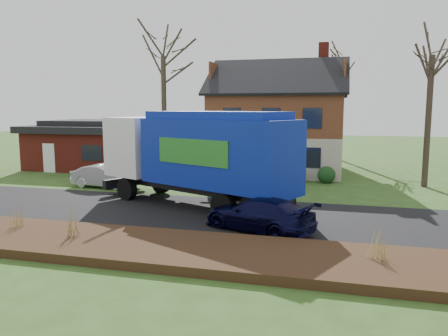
# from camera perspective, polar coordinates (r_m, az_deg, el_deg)

# --- Properties ---
(ground) EXTENTS (120.00, 120.00, 0.00)m
(ground) POSITION_cam_1_polar(r_m,az_deg,el_deg) (19.49, -4.44, -5.91)
(ground) COLOR #2D4818
(ground) RESTS_ON ground
(road) EXTENTS (80.00, 7.00, 0.02)m
(road) POSITION_cam_1_polar(r_m,az_deg,el_deg) (19.49, -4.44, -5.89)
(road) COLOR black
(road) RESTS_ON ground
(mulch_verge) EXTENTS (80.00, 3.50, 0.30)m
(mulch_verge) POSITION_cam_1_polar(r_m,az_deg,el_deg) (14.74, -11.34, -9.99)
(mulch_verge) COLOR black
(mulch_verge) RESTS_ON ground
(main_house) EXTENTS (12.95, 8.95, 9.26)m
(main_house) POSITION_cam_1_polar(r_m,az_deg,el_deg) (32.14, 6.27, 6.71)
(main_house) COLOR beige
(main_house) RESTS_ON ground
(ranch_house) EXTENTS (9.80, 8.20, 3.70)m
(ranch_house) POSITION_cam_1_polar(r_m,az_deg,el_deg) (35.98, -15.81, 3.04)
(ranch_house) COLOR maroon
(ranch_house) RESTS_ON ground
(garbage_truck) EXTENTS (10.68, 6.85, 4.48)m
(garbage_truck) POSITION_cam_1_polar(r_m,az_deg,el_deg) (20.36, -3.44, 2.06)
(garbage_truck) COLOR black
(garbage_truck) RESTS_ON ground
(silver_sedan) EXTENTS (4.19, 1.87, 1.34)m
(silver_sedan) POSITION_cam_1_polar(r_m,az_deg,el_deg) (26.46, -15.23, -1.05)
(silver_sedan) COLOR #B1B3B9
(silver_sedan) RESTS_ON ground
(navy_wagon) EXTENTS (4.77, 3.43, 1.28)m
(navy_wagon) POSITION_cam_1_polar(r_m,az_deg,el_deg) (16.63, 4.56, -6.04)
(navy_wagon) COLOR black
(navy_wagon) RESTS_ON ground
(tree_front_west) EXTENTS (3.72, 3.72, 11.04)m
(tree_front_west) POSITION_cam_1_polar(r_m,az_deg,el_deg) (29.46, -8.00, 16.48)
(tree_front_west) COLOR #393122
(tree_front_west) RESTS_ON ground
(tree_front_east) EXTENTS (3.93, 3.93, 10.92)m
(tree_front_east) POSITION_cam_1_polar(r_m,az_deg,el_deg) (28.47, 25.71, 15.66)
(tree_front_east) COLOR #3C2E24
(tree_front_east) RESTS_ON ground
(tree_back) EXTENTS (3.55, 3.55, 11.25)m
(tree_back) POSITION_cam_1_polar(r_m,az_deg,el_deg) (40.39, 15.40, 14.30)
(tree_back) COLOR #3F3425
(tree_back) RESTS_ON ground
(grass_clump_west) EXTENTS (0.32, 0.27, 0.86)m
(grass_clump_west) POSITION_cam_1_polar(r_m,az_deg,el_deg) (17.71, -25.45, -5.64)
(grass_clump_west) COLOR #A8884A
(grass_clump_west) RESTS_ON mulch_verge
(grass_clump_mid) EXTENTS (0.36, 0.30, 1.01)m
(grass_clump_mid) POSITION_cam_1_polar(r_m,az_deg,el_deg) (15.81, -19.54, -6.60)
(grass_clump_mid) COLOR olive
(grass_clump_mid) RESTS_ON mulch_verge
(grass_clump_east) EXTENTS (0.36, 0.30, 0.91)m
(grass_clump_east) POSITION_cam_1_polar(r_m,az_deg,el_deg) (13.47, 19.59, -9.30)
(grass_clump_east) COLOR tan
(grass_clump_east) RESTS_ON mulch_verge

